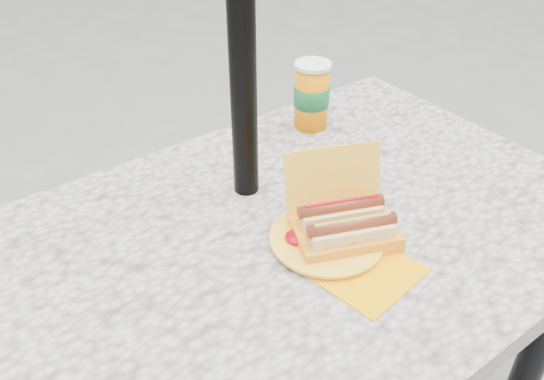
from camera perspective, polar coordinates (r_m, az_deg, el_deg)
picnic_table at (r=1.14m, az=2.21°, el=-8.07°), size 1.20×0.80×0.75m
umbrella_pole at (r=1.01m, az=-3.07°, el=16.50°), size 0.05×0.05×2.20m
hotdog_box at (r=1.04m, az=7.17°, el=-3.36°), size 0.22×0.21×0.15m
fries_plate at (r=1.03m, az=5.69°, el=-4.99°), size 0.21×0.29×0.04m
soda_cup at (r=1.36m, az=3.94°, el=9.35°), size 0.09×0.09×0.16m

